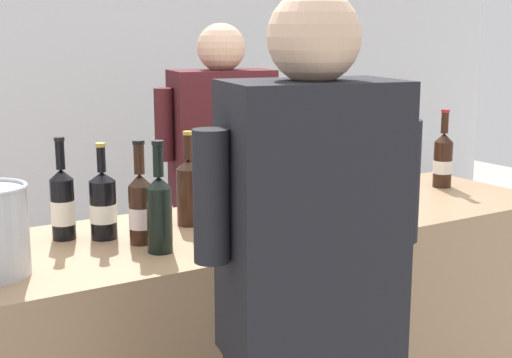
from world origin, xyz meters
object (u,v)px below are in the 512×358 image
at_px(wine_bottle_0, 189,190).
at_px(wine_glass, 314,186).
at_px(wine_bottle_1, 141,207).
at_px(potted_shrub, 297,196).
at_px(wine_bottle_2, 63,204).
at_px(wine_bottle_4, 159,210).
at_px(wine_bottle_3, 443,159).
at_px(person_server, 223,220).
at_px(wine_bottle_5, 103,205).

bearing_deg(wine_bottle_0, wine_glass, -19.49).
bearing_deg(wine_bottle_1, potted_shrub, 42.06).
relative_size(wine_bottle_2, wine_bottle_4, 0.97).
distance_m(wine_bottle_2, potted_shrub, 2.18).
height_order(wine_bottle_3, person_server, person_server).
height_order(wine_bottle_2, potted_shrub, wine_bottle_2).
relative_size(wine_bottle_1, wine_bottle_5, 1.06).
xyz_separation_m(wine_bottle_1, person_server, (0.68, 0.72, -0.30)).
bearing_deg(wine_bottle_5, wine_bottle_0, 1.43).
height_order(wine_bottle_0, person_server, person_server).
bearing_deg(person_server, wine_bottle_5, -141.32).
bearing_deg(wine_bottle_3, wine_glass, -170.02).
bearing_deg(wine_bottle_0, wine_bottle_1, -151.82).
relative_size(wine_bottle_5, person_server, 0.18).
xyz_separation_m(wine_bottle_1, wine_bottle_2, (-0.19, 0.17, -0.00)).
relative_size(wine_bottle_5, wine_glass, 1.77).
height_order(wine_bottle_3, potted_shrub, wine_bottle_3).
xyz_separation_m(person_server, potted_shrub, (0.88, 0.69, -0.13)).
bearing_deg(wine_bottle_4, potted_shrub, 44.48).
xyz_separation_m(wine_bottle_1, wine_bottle_3, (1.39, 0.11, 0.00)).
distance_m(wine_bottle_1, wine_bottle_2, 0.25).
height_order(wine_bottle_0, wine_bottle_4, wine_bottle_4).
bearing_deg(wine_bottle_0, potted_shrub, 43.92).
bearing_deg(wine_bottle_5, wine_bottle_3, -0.16).
xyz_separation_m(wine_bottle_0, wine_bottle_1, (-0.22, -0.12, -0.01)).
height_order(wine_bottle_0, wine_bottle_2, wine_bottle_2).
xyz_separation_m(wine_glass, person_server, (0.05, 0.75, -0.30)).
height_order(wine_glass, person_server, person_server).
distance_m(wine_bottle_1, wine_bottle_5, 0.14).
height_order(wine_bottle_1, wine_bottle_2, wine_bottle_2).
bearing_deg(wine_bottle_2, wine_bottle_4, -55.18).
xyz_separation_m(wine_bottle_4, wine_glass, (0.62, 0.09, -0.01)).
distance_m(wine_bottle_0, person_server, 0.82).
relative_size(wine_glass, potted_shrub, 0.15).
distance_m(wine_bottle_4, wine_bottle_5, 0.24).
bearing_deg(wine_bottle_3, wine_bottle_1, -175.58).
bearing_deg(person_server, wine_bottle_1, -133.45).
distance_m(wine_bottle_2, wine_bottle_5, 0.12).
bearing_deg(wine_bottle_4, wine_bottle_5, 111.93).
relative_size(wine_bottle_3, wine_bottle_4, 0.97).
xyz_separation_m(wine_bottle_5, person_server, (0.76, 0.61, -0.29)).
distance_m(wine_bottle_3, potted_shrub, 1.38).
bearing_deg(wine_bottle_1, wine_bottle_4, -83.93).
relative_size(wine_bottle_3, potted_shrub, 0.28).
height_order(wine_bottle_4, potted_shrub, wine_bottle_4).
distance_m(wine_glass, potted_shrub, 1.76).
bearing_deg(wine_bottle_4, wine_bottle_3, 9.09).
relative_size(wine_bottle_4, person_server, 0.20).
xyz_separation_m(wine_bottle_2, wine_bottle_4, (0.20, -0.28, 0.01)).
height_order(wine_bottle_5, person_server, person_server).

